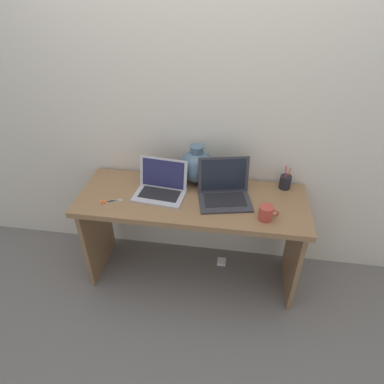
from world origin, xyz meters
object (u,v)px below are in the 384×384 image
at_px(pen_cup, 285,182).
at_px(scissors, 107,202).
at_px(laptop_left, 161,185).
at_px(green_vase, 197,166).
at_px(laptop_right, 224,188).
at_px(power_brick, 222,262).
at_px(coffee_mug, 266,213).

relative_size(pen_cup, scissors, 1.29).
xyz_separation_m(laptop_left, green_vase, (0.22, 0.18, 0.06)).
relative_size(green_vase, scissors, 1.93).
height_order(laptop_right, scissors, laptop_right).
distance_m(laptop_right, scissors, 0.79).
relative_size(pen_cup, power_brick, 2.66).
height_order(laptop_left, scissors, laptop_left).
distance_m(laptop_left, green_vase, 0.29).
bearing_deg(coffee_mug, pen_cup, 68.87).
distance_m(green_vase, scissors, 0.66).
height_order(laptop_right, coffee_mug, laptop_right).
bearing_deg(laptop_left, coffee_mug, -14.87).
xyz_separation_m(coffee_mug, power_brick, (-0.26, 0.29, -0.78)).
bearing_deg(scissors, green_vase, 32.06).
relative_size(green_vase, coffee_mug, 2.24).
bearing_deg(power_brick, scissors, -160.88).
distance_m(laptop_left, coffee_mug, 0.72).
bearing_deg(laptop_right, coffee_mug, -35.57).
bearing_deg(green_vase, coffee_mug, -37.42).
xyz_separation_m(laptop_left, scissors, (-0.34, -0.16, -0.06)).
bearing_deg(laptop_left, scissors, -154.18).
xyz_separation_m(scissors, power_brick, (0.78, 0.27, -0.73)).
relative_size(laptop_right, coffee_mug, 3.09).
bearing_deg(scissors, coffee_mug, -1.28).
bearing_deg(green_vase, pen_cup, -0.10).
relative_size(green_vase, pen_cup, 1.50).
bearing_deg(power_brick, green_vase, 161.34).
relative_size(coffee_mug, power_brick, 1.79).
distance_m(laptop_left, power_brick, 0.91).
distance_m(laptop_right, pen_cup, 0.45).
xyz_separation_m(laptop_left, laptop_right, (0.43, 0.01, 0.01)).
height_order(green_vase, power_brick, green_vase).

